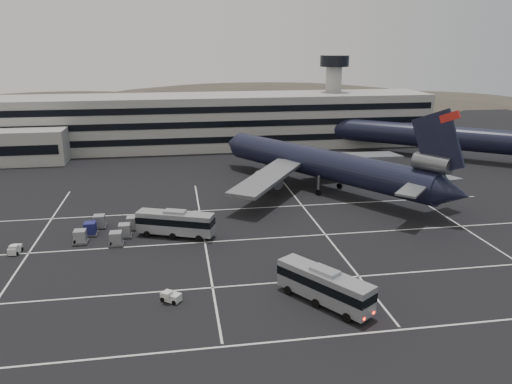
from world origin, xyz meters
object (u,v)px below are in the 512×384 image
(bus_far, at_px, (175,222))
(uld_cluster, at_px, (107,230))
(tug_a, at_px, (15,249))
(bus_near, at_px, (324,285))
(trijet_main, at_px, (324,164))

(bus_far, height_order, uld_cluster, bus_far)
(bus_far, distance_m, tug_a, 21.93)
(tug_a, bearing_deg, bus_far, 15.57)
(bus_near, xyz_separation_m, uld_cluster, (-25.86, 24.47, -1.30))
(trijet_main, bearing_deg, bus_far, -178.54)
(uld_cluster, bearing_deg, trijet_main, 24.80)
(bus_far, xyz_separation_m, uld_cluster, (-10.00, 1.86, -1.25))
(bus_far, bearing_deg, trijet_main, -33.95)
(tug_a, distance_m, uld_cluster, 12.59)
(bus_near, bearing_deg, tug_a, 117.65)
(trijet_main, distance_m, bus_near, 44.18)
(bus_near, bearing_deg, uld_cluster, 102.08)
(bus_far, bearing_deg, uld_cluster, 100.92)
(tug_a, bearing_deg, trijet_main, 32.36)
(bus_near, distance_m, tug_a, 42.51)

